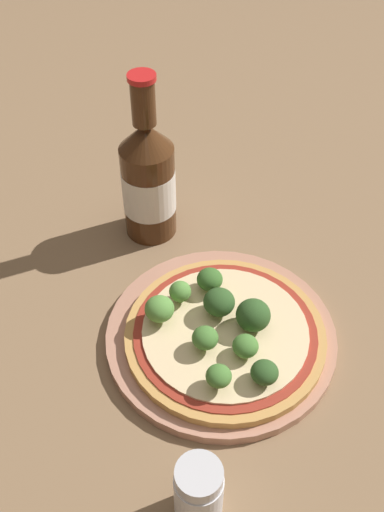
% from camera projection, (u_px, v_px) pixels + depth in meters
% --- Properties ---
extents(ground_plane, '(3.00, 3.00, 0.00)m').
position_uv_depth(ground_plane, '(217.00, 317.00, 0.66)').
color(ground_plane, '#846647').
extents(plate, '(0.24, 0.24, 0.01)m').
position_uv_depth(plate, '(221.00, 336.00, 0.64)').
color(plate, tan).
rests_on(plate, ground_plane).
extents(pizza, '(0.21, 0.21, 0.01)m').
position_uv_depth(pizza, '(225.00, 334.00, 0.62)').
color(pizza, tan).
rests_on(pizza, plate).
extents(broccoli_floret_0, '(0.04, 0.04, 0.03)m').
position_uv_depth(broccoli_floret_0, '(254.00, 314.00, 0.61)').
color(broccoli_floret_0, '#6B8E51').
rests_on(broccoli_floret_0, pizza).
extents(broccoli_floret_1, '(0.02, 0.02, 0.03)m').
position_uv_depth(broccoli_floret_1, '(180.00, 292.00, 0.64)').
color(broccoli_floret_1, '#6B8E51').
rests_on(broccoli_floret_1, pizza).
extents(broccoli_floret_2, '(0.03, 0.03, 0.03)m').
position_uv_depth(broccoli_floret_2, '(219.00, 302.00, 0.62)').
color(broccoli_floret_2, '#6B8E51').
rests_on(broccoli_floret_2, pizza).
extents(broccoli_floret_3, '(0.03, 0.03, 0.03)m').
position_uv_depth(broccoli_floret_3, '(210.00, 279.00, 0.65)').
color(broccoli_floret_3, '#6B8E51').
rests_on(broccoli_floret_3, pizza).
extents(broccoli_floret_4, '(0.02, 0.02, 0.03)m').
position_uv_depth(broccoli_floret_4, '(219.00, 376.00, 0.56)').
color(broccoli_floret_4, '#6B8E51').
rests_on(broccoli_floret_4, pizza).
extents(broccoli_floret_5, '(0.03, 0.03, 0.03)m').
position_uv_depth(broccoli_floret_5, '(205.00, 338.00, 0.59)').
color(broccoli_floret_5, '#6B8E51').
rests_on(broccoli_floret_5, pizza).
extents(broccoli_floret_6, '(0.03, 0.03, 0.03)m').
position_uv_depth(broccoli_floret_6, '(159.00, 309.00, 0.62)').
color(broccoli_floret_6, '#6B8E51').
rests_on(broccoli_floret_6, pizza).
extents(broccoli_floret_7, '(0.03, 0.03, 0.02)m').
position_uv_depth(broccoli_floret_7, '(245.00, 346.00, 0.59)').
color(broccoli_floret_7, '#6B8E51').
rests_on(broccoli_floret_7, pizza).
extents(broccoli_floret_8, '(0.03, 0.03, 0.02)m').
position_uv_depth(broccoli_floret_8, '(264.00, 373.00, 0.57)').
color(broccoli_floret_8, '#6B8E51').
rests_on(broccoli_floret_8, pizza).
extents(beer_bottle, '(0.06, 0.06, 0.22)m').
position_uv_depth(beer_bottle, '(148.00, 179.00, 0.71)').
color(beer_bottle, '#472814').
rests_on(beer_bottle, ground_plane).
extents(pepper_shaker, '(0.04, 0.04, 0.07)m').
position_uv_depth(pepper_shaker, '(199.00, 493.00, 0.49)').
color(pepper_shaker, silver).
rests_on(pepper_shaker, ground_plane).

